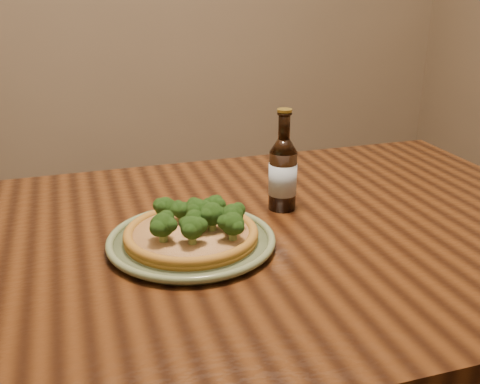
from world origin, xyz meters
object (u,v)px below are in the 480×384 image
object	(u,v)px
pizza	(193,230)
beer_bottle	(283,173)
plate	(191,241)
table	(189,285)

from	to	relation	value
pizza	beer_bottle	bearing A→B (deg)	27.94
plate	pizza	world-z (taller)	pizza
table	plate	world-z (taller)	plate
plate	beer_bottle	size ratio (longest dim) A/B	1.44
plate	beer_bottle	distance (m)	0.26
plate	pizza	distance (m)	0.02
pizza	beer_bottle	xyz separation A→B (m)	(0.21, 0.11, 0.05)
table	plate	distance (m)	0.11
beer_bottle	plate	bearing A→B (deg)	-161.78
table	pizza	xyz separation A→B (m)	(0.01, -0.02, 0.12)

